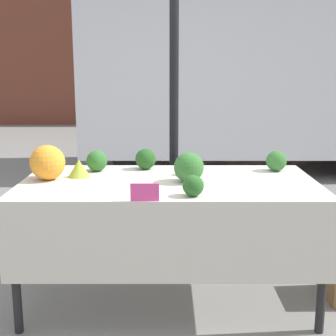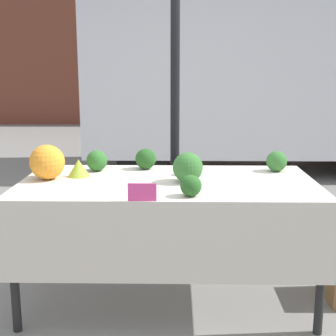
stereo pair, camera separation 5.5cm
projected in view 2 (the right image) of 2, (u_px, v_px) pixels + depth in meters
name	position (u px, v px, depth m)	size (l,w,h in m)	color
ground_plane	(168.00, 297.00, 3.05)	(40.00, 40.00, 0.00)	gray
building_facade	(175.00, 14.00, 12.21)	(16.00, 0.60, 5.75)	brown
tent_pole	(175.00, 83.00, 3.53)	(0.07, 0.07, 2.71)	black
parked_truck	(247.00, 80.00, 6.74)	(4.86, 1.90, 2.48)	silver
market_table	(168.00, 198.00, 2.84)	(1.82, 0.94, 0.78)	beige
orange_cauliflower	(47.00, 162.00, 2.90)	(0.22, 0.22, 0.22)	orange
romanesco_head	(79.00, 168.00, 2.99)	(0.14, 0.14, 0.11)	#93B238
broccoli_head_0	(277.00, 161.00, 3.14)	(0.14, 0.14, 0.14)	#336B2D
broccoli_head_1	(97.00, 161.00, 3.15)	(0.14, 0.14, 0.14)	#2D6628
broccoli_head_2	(191.00, 186.00, 2.52)	(0.12, 0.12, 0.12)	#285B23
broccoli_head_3	(188.00, 167.00, 2.83)	(0.18, 0.18, 0.18)	#336B2D
broccoli_head_4	(146.00, 159.00, 3.21)	(0.14, 0.14, 0.14)	#23511E
broccoli_head_5	(191.00, 166.00, 3.03)	(0.11, 0.11, 0.11)	#285B23
price_sign	(142.00, 192.00, 2.43)	(0.15, 0.01, 0.09)	#EF4793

